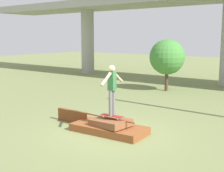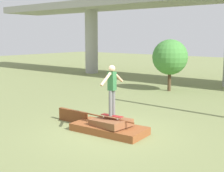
{
  "view_description": "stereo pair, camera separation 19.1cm",
  "coord_description": "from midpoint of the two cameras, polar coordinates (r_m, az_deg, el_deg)",
  "views": [
    {
      "loc": [
        6.23,
        -7.91,
        3.18
      ],
      "look_at": [
        0.14,
        -0.01,
        1.59
      ],
      "focal_mm": 50.0,
      "sensor_mm": 36.0,
      "label": 1
    },
    {
      "loc": [
        6.38,
        -7.8,
        3.18
      ],
      "look_at": [
        0.14,
        -0.01,
        1.59
      ],
      "focal_mm": 50.0,
      "sensor_mm": 36.0,
      "label": 2
    }
  ],
  "objects": [
    {
      "name": "scrap_pile",
      "position": [
        10.49,
        0.06,
        -7.54
      ],
      "size": [
        2.61,
        1.36,
        0.52
      ],
      "color": "brown",
      "rests_on": "ground_plane"
    },
    {
      "name": "tree_behind_left",
      "position": [
        18.52,
        10.85,
        5.19
      ],
      "size": [
        2.06,
        2.06,
        3.02
      ],
      "color": "#4C3823",
      "rests_on": "ground_plane"
    },
    {
      "name": "scrap_plank_loose",
      "position": [
        11.76,
        -6.67,
        -5.52
      ],
      "size": [
        1.4,
        0.13,
        0.47
      ],
      "color": "brown",
      "rests_on": "ground_plane"
    },
    {
      "name": "skateboard",
      "position": [
        10.31,
        0.53,
        -5.47
      ],
      "size": [
        0.8,
        0.27,
        0.09
      ],
      "color": "maroon",
      "rests_on": "scrap_pile"
    },
    {
      "name": "skater",
      "position": [
        10.11,
        0.54,
        -0.09
      ],
      "size": [
        0.24,
        1.24,
        1.66
      ],
      "color": "slate",
      "rests_on": "skateboard"
    },
    {
      "name": "ground_plane",
      "position": [
        10.56,
        -0.02,
        -8.48
      ],
      "size": [
        80.0,
        80.0,
        0.0
      ],
      "primitive_type": "plane",
      "color": "olive"
    }
  ]
}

